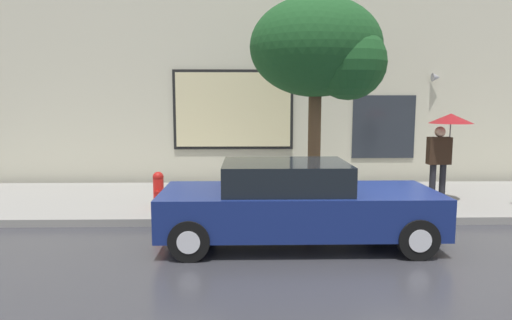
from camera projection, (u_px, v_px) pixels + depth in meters
name	position (u px, v px, depth m)	size (l,w,h in m)	color
ground_plane	(358.00, 241.00, 7.75)	(60.00, 60.00, 0.00)	#333338
sidewalk	(327.00, 200.00, 10.71)	(20.00, 4.00, 0.15)	gray
building_facade	(313.00, 64.00, 12.75)	(20.00, 0.67, 7.00)	beige
parked_car	(296.00, 204.00, 7.55)	(4.60, 1.84, 1.41)	navy
fire_hydrant	(159.00, 191.00, 9.44)	(0.30, 0.44, 0.80)	red
pedestrian_with_umbrella	(446.00, 133.00, 9.95)	(0.96, 0.96, 2.00)	black
street_tree	(322.00, 51.00, 9.59)	(2.87, 2.44, 4.52)	#4C3823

